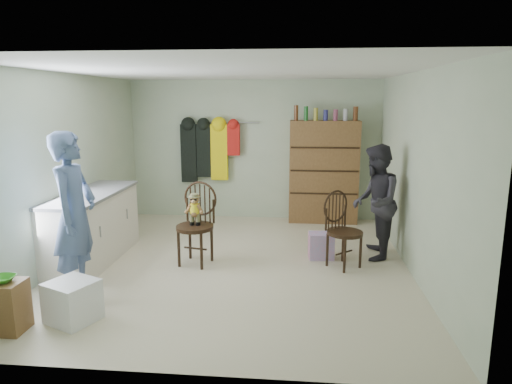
# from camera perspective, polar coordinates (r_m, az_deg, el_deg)

# --- Properties ---
(ground_plane) EXTENTS (5.00, 5.00, 0.00)m
(ground_plane) POSITION_cam_1_polar(r_m,az_deg,el_deg) (6.17, -2.52, -9.01)
(ground_plane) COLOR beige
(ground_plane) RESTS_ON ground
(room_walls) EXTENTS (5.00, 5.00, 5.00)m
(room_walls) POSITION_cam_1_polar(r_m,az_deg,el_deg) (6.33, -1.98, 6.23)
(room_walls) COLOR beige
(room_walls) RESTS_ON ground
(counter) EXTENTS (0.64, 1.86, 0.94)m
(counter) POSITION_cam_1_polar(r_m,az_deg,el_deg) (6.57, -19.70, -4.07)
(counter) COLOR silver
(counter) RESTS_ON ground
(stool) EXTENTS (0.35, 0.30, 0.50)m
(stool) POSITION_cam_1_polar(r_m,az_deg,el_deg) (5.02, -28.79, -12.43)
(stool) COLOR brown
(stool) RESTS_ON ground
(bowl) EXTENTS (0.22, 0.22, 0.05)m
(bowl) POSITION_cam_1_polar(r_m,az_deg,el_deg) (4.92, -29.10, -9.50)
(bowl) COLOR green
(bowl) RESTS_ON stool
(plastic_tub) EXTENTS (0.56, 0.55, 0.41)m
(plastic_tub) POSITION_cam_1_polar(r_m,az_deg,el_deg) (4.98, -21.96, -12.55)
(plastic_tub) COLOR white
(plastic_tub) RESTS_ON ground
(chair_front) EXTENTS (0.58, 0.58, 1.09)m
(chair_front) POSITION_cam_1_polar(r_m,az_deg,el_deg) (6.09, -7.47, -3.19)
(chair_front) COLOR black
(chair_front) RESTS_ON ground
(chair_far) EXTENTS (0.63, 0.63, 1.00)m
(chair_far) POSITION_cam_1_polar(r_m,az_deg,el_deg) (6.05, 10.64, -4.26)
(chair_far) COLOR black
(chair_far) RESTS_ON ground
(striped_bag) EXTENTS (0.36, 0.29, 0.36)m
(striped_bag) POSITION_cam_1_polar(r_m,az_deg,el_deg) (6.40, 8.15, -6.67)
(striped_bag) COLOR pink
(striped_bag) RESTS_ON ground
(person_left) EXTENTS (0.47, 0.69, 1.84)m
(person_left) POSITION_cam_1_polar(r_m,az_deg,el_deg) (5.39, -21.75, -2.68)
(person_left) COLOR #4B608A
(person_left) RESTS_ON ground
(person_right) EXTENTS (0.69, 0.84, 1.58)m
(person_right) POSITION_cam_1_polar(r_m,az_deg,el_deg) (6.41, 14.69, -1.24)
(person_right) COLOR #2D2B33
(person_right) RESTS_ON ground
(dresser) EXTENTS (1.20, 0.39, 2.06)m
(dresser) POSITION_cam_1_polar(r_m,az_deg,el_deg) (8.12, 8.46, 2.56)
(dresser) COLOR brown
(dresser) RESTS_ON ground
(coat_rack) EXTENTS (1.42, 0.12, 1.09)m
(coat_rack) POSITION_cam_1_polar(r_m,az_deg,el_deg) (8.31, -6.02, 5.18)
(coat_rack) COLOR #99999E
(coat_rack) RESTS_ON ground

